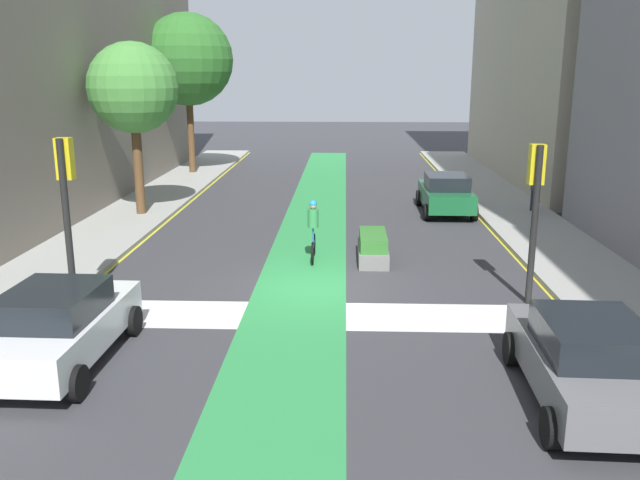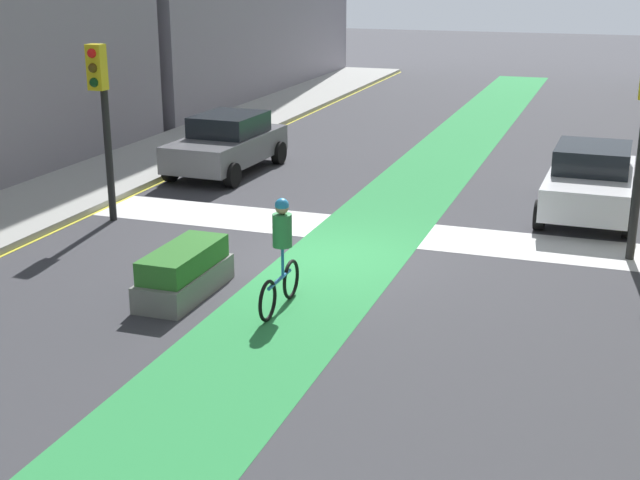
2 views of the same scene
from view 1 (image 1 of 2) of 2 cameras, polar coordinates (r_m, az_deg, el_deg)
The scene contains 17 objects.
ground_plane at distance 17.37m, azimuth -0.40°, elevation -4.19°, with size 120.00×120.00×0.00m, color #38383D.
bike_lane_paint at distance 17.39m, azimuth -1.71°, elevation -4.17°, with size 2.40×60.00×0.01m, color #2D8C47.
crosswalk_band at distance 15.48m, azimuth -0.73°, elevation -6.52°, with size 12.00×1.80×0.01m, color silver.
sidewalk_left at distance 19.19m, azimuth -23.43°, elevation -3.37°, with size 3.00×60.00×0.15m, color #9E9E99.
curb_stripe_left at distance 18.61m, azimuth -19.23°, elevation -3.73°, with size 0.16×60.00×0.01m, color yellow.
sidewalk_right at distance 18.60m, azimuth 23.42°, elevation -3.91°, with size 3.00×60.00×0.15m, color #9E9E99.
curb_stripe_right at distance 18.13m, azimuth 18.96°, elevation -4.18°, with size 0.16×60.00×0.01m, color yellow.
traffic_signal_near_right at distance 16.54m, azimuth 18.05°, elevation 3.89°, with size 0.35×0.52×3.86m.
traffic_signal_near_left at distance 16.27m, azimuth -21.00°, elevation 3.96°, with size 0.35×0.52×4.06m.
car_white_left_near at distance 13.70m, azimuth -21.56°, elevation -6.82°, with size 2.09×4.23×1.57m.
car_grey_right_near at distance 12.15m, azimuth 21.96°, elevation -9.58°, with size 2.15×4.26×1.57m.
car_green_right_far at distance 26.97m, azimuth 10.78°, elevation 3.98°, with size 2.05×4.21×1.57m.
cyclist_in_lane at distance 19.68m, azimuth -0.59°, elevation 0.96°, with size 0.32×1.73×1.86m.
pedestrian_sidewalk_right_a at distance 27.55m, azimuth 18.02°, elevation 4.31°, with size 0.34×0.34×1.79m.
street_tree_near at distance 26.28m, azimuth -15.80°, elevation 12.43°, with size 3.38×3.38×6.47m.
street_tree_far at distance 37.03m, azimuth -11.34°, elevation 14.97°, with size 4.84×4.84×8.42m.
median_planter at distance 19.83m, azimuth 4.57°, elevation -0.67°, with size 0.87×2.19×0.85m.
Camera 1 is at (0.74, -16.46, 5.49)m, focal length 37.17 mm.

